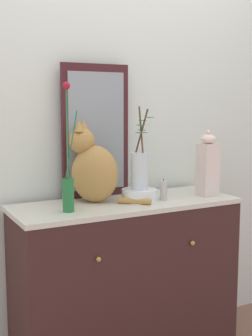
{
  "coord_description": "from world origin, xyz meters",
  "views": [
    {
      "loc": [
        -1.11,
        -2.1,
        1.43
      ],
      "look_at": [
        0.0,
        0.0,
        1.1
      ],
      "focal_mm": 48.99,
      "sensor_mm": 36.0,
      "label": 1
    }
  ],
  "objects_px": {
    "mirror_leaning": "(96,131)",
    "jar_lidded_porcelain": "(208,166)",
    "bowl_porcelain": "(139,195)",
    "candle_pillar": "(164,191)",
    "cat_sitting": "(93,168)",
    "vase_slim_green": "(68,183)",
    "vase_glass_clear": "(140,168)",
    "sideboard": "(126,284)"
  },
  "relations": [
    {
      "from": "cat_sitting",
      "to": "bowl_porcelain",
      "type": "xyz_separation_m",
      "value": [
        0.23,
        -0.09,
        -0.15
      ]
    },
    {
      "from": "mirror_leaning",
      "to": "vase_glass_clear",
      "type": "distance_m",
      "value": 0.33
    },
    {
      "from": "jar_lidded_porcelain",
      "to": "candle_pillar",
      "type": "bearing_deg",
      "value": 178.63
    },
    {
      "from": "vase_slim_green",
      "to": "vase_glass_clear",
      "type": "xyz_separation_m",
      "value": [
        0.42,
        0.05,
        0.04
      ]
    },
    {
      "from": "cat_sitting",
      "to": "candle_pillar",
      "type": "bearing_deg",
      "value": -20.5
    },
    {
      "from": "sideboard",
      "to": "candle_pillar",
      "type": "height_order",
      "value": "candle_pillar"
    },
    {
      "from": "mirror_leaning",
      "to": "bowl_porcelain",
      "type": "bearing_deg",
      "value": -55.41
    },
    {
      "from": "cat_sitting",
      "to": "candle_pillar",
      "type": "relative_size",
      "value": 3.74
    },
    {
      "from": "cat_sitting",
      "to": "jar_lidded_porcelain",
      "type": "relative_size",
      "value": 1.17
    },
    {
      "from": "vase_glass_clear",
      "to": "sideboard",
      "type": "bearing_deg",
      "value": 167.06
    },
    {
      "from": "sideboard",
      "to": "jar_lidded_porcelain",
      "type": "bearing_deg",
      "value": -7.74
    },
    {
      "from": "bowl_porcelain",
      "to": "vase_slim_green",
      "type": "bearing_deg",
      "value": -172.68
    },
    {
      "from": "bowl_porcelain",
      "to": "sideboard",
      "type": "bearing_deg",
      "value": 166.76
    },
    {
      "from": "sideboard",
      "to": "jar_lidded_porcelain",
      "type": "height_order",
      "value": "jar_lidded_porcelain"
    },
    {
      "from": "mirror_leaning",
      "to": "sideboard",
      "type": "bearing_deg",
      "value": -68.49
    },
    {
      "from": "mirror_leaning",
      "to": "candle_pillar",
      "type": "xyz_separation_m",
      "value": [
        0.28,
        -0.26,
        -0.31
      ]
    },
    {
      "from": "jar_lidded_porcelain",
      "to": "candle_pillar",
      "type": "relative_size",
      "value": 3.19
    },
    {
      "from": "sideboard",
      "to": "vase_slim_green",
      "type": "bearing_deg",
      "value": -168.53
    },
    {
      "from": "sideboard",
      "to": "cat_sitting",
      "type": "relative_size",
      "value": 2.8
    },
    {
      "from": "sideboard",
      "to": "bowl_porcelain",
      "type": "xyz_separation_m",
      "value": [
        0.07,
        -0.02,
        0.49
      ]
    },
    {
      "from": "sideboard",
      "to": "candle_pillar",
      "type": "bearing_deg",
      "value": -16.71
    },
    {
      "from": "sideboard",
      "to": "mirror_leaning",
      "type": "bearing_deg",
      "value": 111.51
    },
    {
      "from": "bowl_porcelain",
      "to": "cat_sitting",
      "type": "bearing_deg",
      "value": 158.5
    },
    {
      "from": "mirror_leaning",
      "to": "vase_slim_green",
      "type": "bearing_deg",
      "value": -134.56
    },
    {
      "from": "bowl_porcelain",
      "to": "jar_lidded_porcelain",
      "type": "xyz_separation_m",
      "value": [
        0.41,
        -0.05,
        0.14
      ]
    },
    {
      "from": "sideboard",
      "to": "candle_pillar",
      "type": "relative_size",
      "value": 10.47
    },
    {
      "from": "mirror_leaning",
      "to": "jar_lidded_porcelain",
      "type": "xyz_separation_m",
      "value": [
        0.57,
        -0.27,
        -0.19
      ]
    },
    {
      "from": "sideboard",
      "to": "cat_sitting",
      "type": "distance_m",
      "value": 0.66
    },
    {
      "from": "candle_pillar",
      "to": "bowl_porcelain",
      "type": "bearing_deg",
      "value": 161.36
    },
    {
      "from": "vase_glass_clear",
      "to": "jar_lidded_porcelain",
      "type": "xyz_separation_m",
      "value": [
        0.41,
        -0.05,
        -0.01
      ]
    },
    {
      "from": "candle_pillar",
      "to": "jar_lidded_porcelain",
      "type": "bearing_deg",
      "value": -1.37
    },
    {
      "from": "sideboard",
      "to": "bowl_porcelain",
      "type": "bearing_deg",
      "value": -13.24
    },
    {
      "from": "cat_sitting",
      "to": "bowl_porcelain",
      "type": "bearing_deg",
      "value": -21.5
    },
    {
      "from": "vase_glass_clear",
      "to": "candle_pillar",
      "type": "bearing_deg",
      "value": -18.85
    },
    {
      "from": "vase_slim_green",
      "to": "bowl_porcelain",
      "type": "distance_m",
      "value": 0.44
    },
    {
      "from": "mirror_leaning",
      "to": "vase_glass_clear",
      "type": "bearing_deg",
      "value": -55.19
    },
    {
      "from": "sideboard",
      "to": "vase_glass_clear",
      "type": "distance_m",
      "value": 0.64
    },
    {
      "from": "mirror_leaning",
      "to": "vase_glass_clear",
      "type": "xyz_separation_m",
      "value": [
        0.15,
        -0.22,
        -0.19
      ]
    },
    {
      "from": "mirror_leaning",
      "to": "vase_slim_green",
      "type": "distance_m",
      "value": 0.45
    },
    {
      "from": "mirror_leaning",
      "to": "candle_pillar",
      "type": "relative_size",
      "value": 6.29
    },
    {
      "from": "bowl_porcelain",
      "to": "candle_pillar",
      "type": "bearing_deg",
      "value": -18.64
    },
    {
      "from": "bowl_porcelain",
      "to": "vase_glass_clear",
      "type": "bearing_deg",
      "value": 5.35
    }
  ]
}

